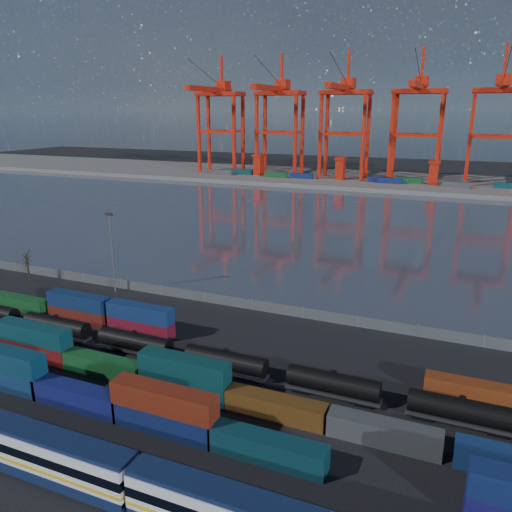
% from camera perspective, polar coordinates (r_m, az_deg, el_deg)
% --- Properties ---
extents(ground, '(700.00, 700.00, 0.00)m').
position_cam_1_polar(ground, '(72.30, -9.55, -13.93)').
color(ground, black).
rests_on(ground, ground).
extents(harbor_water, '(700.00, 700.00, 0.00)m').
position_cam_1_polar(harbor_water, '(164.92, 10.18, 3.46)').
color(harbor_water, '#323B49').
rests_on(harbor_water, ground).
extents(far_quay, '(700.00, 70.00, 2.00)m').
position_cam_1_polar(far_quay, '(266.74, 15.34, 8.24)').
color(far_quay, '#514F4C').
rests_on(far_quay, ground).
extents(distant_mountains, '(2470.00, 1100.00, 520.00)m').
position_cam_1_polar(distant_mountains, '(1662.60, 25.52, 21.28)').
color(distant_mountains, '#1E2630').
rests_on(distant_mountains, ground).
extents(container_row_south, '(140.24, 2.67, 5.69)m').
position_cam_1_polar(container_row_south, '(58.62, -4.13, -19.15)').
color(container_row_south, '#383B3C').
rests_on(container_row_south, ground).
extents(container_row_mid, '(141.78, 2.57, 5.48)m').
position_cam_1_polar(container_row_mid, '(69.20, -9.75, -13.71)').
color(container_row_mid, '#393B3D').
rests_on(container_row_mid, ground).
extents(container_row_north, '(141.19, 2.44, 5.20)m').
position_cam_1_polar(container_row_north, '(93.45, -19.13, -5.99)').
color(container_row_north, navy).
rests_on(container_row_north, ground).
extents(tanker_string, '(121.09, 2.70, 3.87)m').
position_cam_1_polar(tanker_string, '(84.22, -17.97, -8.48)').
color(tanker_string, black).
rests_on(tanker_string, ground).
extents(waterfront_fence, '(160.12, 0.12, 2.20)m').
position_cam_1_polar(waterfront_fence, '(94.12, -0.47, -5.58)').
color(waterfront_fence, '#595B5E').
rests_on(waterfront_fence, ground).
extents(bare_tree, '(1.79, 1.84, 7.25)m').
position_cam_1_polar(bare_tree, '(118.88, -24.64, -1.09)').
color(bare_tree, black).
rests_on(bare_tree, ground).
extents(yard_light_mast, '(1.60, 0.40, 16.60)m').
position_cam_1_polar(yard_light_mast, '(104.89, -16.17, 0.86)').
color(yard_light_mast, slate).
rests_on(yard_light_mast, ground).
extents(gantry_cranes, '(199.69, 47.40, 64.19)m').
position_cam_1_polar(gantry_cranes, '(258.89, 14.08, 16.63)').
color(gantry_cranes, red).
rests_on(gantry_cranes, ground).
extents(quay_containers, '(172.58, 10.99, 2.60)m').
position_cam_1_polar(quay_containers, '(253.90, 12.44, 8.57)').
color(quay_containers, navy).
rests_on(quay_containers, far_quay).
extents(straddle_carriers, '(140.00, 7.00, 11.10)m').
position_cam_1_polar(straddle_carriers, '(256.43, 14.58, 9.53)').
color(straddle_carriers, red).
rests_on(straddle_carriers, far_quay).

